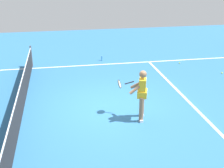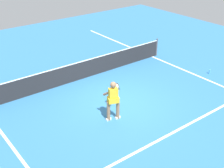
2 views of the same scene
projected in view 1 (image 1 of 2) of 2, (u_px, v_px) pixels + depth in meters
name	position (u px, v px, depth m)	size (l,w,h in m)	color
ground_plane	(111.00, 107.00, 9.90)	(25.78, 25.78, 0.00)	teal
service_line_marking	(188.00, 101.00, 10.35)	(9.13, 0.10, 0.01)	white
sideline_right_marking	(94.00, 65.00, 14.07)	(0.10, 17.83, 0.01)	white
court_net	(21.00, 101.00, 9.26)	(9.81, 0.08, 0.98)	#4C4C51
tennis_player	(141.00, 93.00, 8.85)	(0.98, 0.87, 1.55)	#8C6647
tennis_ball_near	(222.00, 73.00, 12.94)	(0.07, 0.07, 0.07)	#D1E533
tennis_ball_mid	(180.00, 63.00, 14.26)	(0.07, 0.07, 0.07)	#D1E533
water_bottle	(102.00, 58.00, 14.69)	(0.07, 0.07, 0.24)	#4C9EE5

